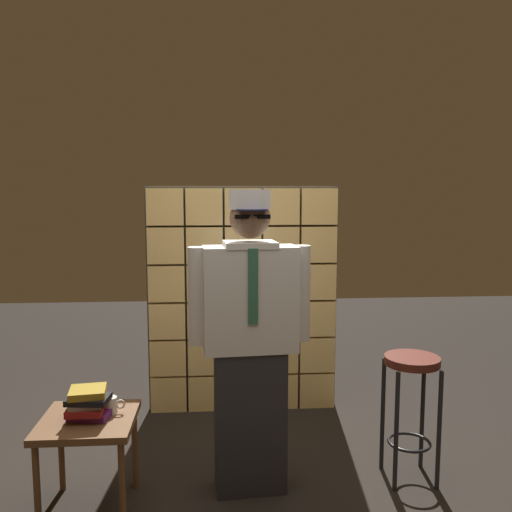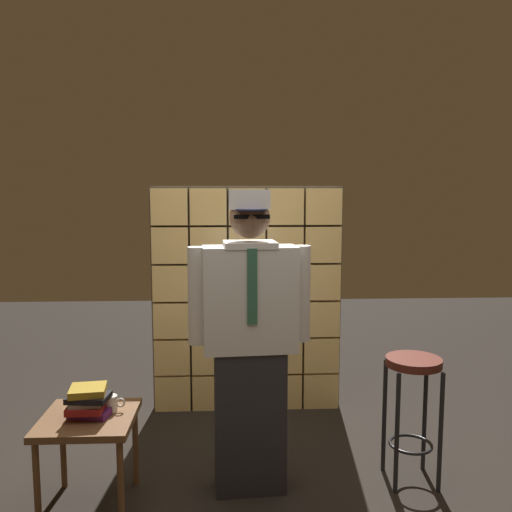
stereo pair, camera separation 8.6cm
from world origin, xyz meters
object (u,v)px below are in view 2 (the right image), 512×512
standing_person (250,338)px  side_table (88,428)px  book_stack (88,402)px  coffee_mug (111,404)px  bar_stool (413,390)px

standing_person → side_table: (-0.92, -0.15, -0.48)m
book_stack → coffee_mug: size_ratio=1.96×
book_stack → coffee_mug: book_stack is taller
standing_person → book_stack: bearing=-174.4°
bar_stool → book_stack: (-1.92, -0.21, 0.04)m
coffee_mug → bar_stool: bearing=4.3°
book_stack → side_table: bearing=117.8°
standing_person → side_table: standing_person is taller
standing_person → coffee_mug: 0.88m
bar_stool → book_stack: bar_stool is taller
standing_person → book_stack: standing_person is taller
bar_stool → side_table: 1.95m
book_stack → coffee_mug: (0.11, 0.07, -0.04)m
side_table → coffee_mug: bearing=25.7°
standing_person → coffee_mug: standing_person is taller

